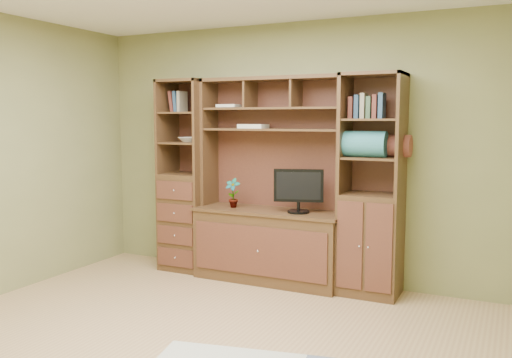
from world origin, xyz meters
The scene contains 10 objects.
room centered at (0.00, 0.00, 1.30)m, with size 4.60×4.10×2.64m.
center_hutch centered at (-0.18, 1.73, 1.02)m, with size 1.54×0.53×2.05m, color #442B17.
left_tower centered at (-1.18, 1.77, 1.02)m, with size 0.50×0.45×2.05m, color #442B17.
right_tower centered at (0.85, 1.77, 1.02)m, with size 0.55×0.45×2.05m, color #442B17.
monitor centered at (0.16, 1.70, 1.02)m, with size 0.48×0.21×0.59m, color black.
orchid centered at (-0.57, 1.70, 0.88)m, with size 0.16×0.11×0.30m, color #A76538.
magazines centered at (-0.39, 1.82, 1.56)m, with size 0.27×0.20×0.04m, color beige.
bowl centered at (-1.13, 1.77, 1.42)m, with size 0.22×0.22×0.05m, color beige.
blanket_teal centered at (0.78, 1.73, 1.41)m, with size 0.41×0.24×0.24m, color #2E7279.
blanket_red centered at (0.99, 1.85, 1.39)m, with size 0.37×0.20×0.20m, color brown.
Camera 1 is at (2.04, -3.15, 1.64)m, focal length 38.00 mm.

